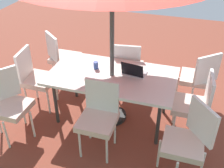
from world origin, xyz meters
name	(u,v)px	position (x,y,z in m)	size (l,w,h in m)	color
ground_plane	(112,117)	(0.00, 0.00, -0.01)	(10.00, 10.00, 0.02)	brown
dining_table	(112,78)	(0.00, 0.00, 0.71)	(1.80, 1.01, 0.77)	white
chair_east	(35,76)	(1.24, 0.05, 0.55)	(0.49, 0.48, 0.98)	beige
chair_northeast	(9,102)	(1.23, 0.74, 0.55)	(0.58, 0.58, 0.98)	beige
chair_southwest	(199,76)	(-1.19, -0.70, 0.55)	(0.59, 0.59, 0.98)	beige
chair_southeast	(62,56)	(1.15, -0.70, 0.55)	(0.58, 0.58, 0.98)	beige
chair_north	(99,115)	(-0.03, 0.64, 0.55)	(0.46, 0.46, 0.98)	beige
chair_south	(127,65)	(-0.04, -0.71, 0.55)	(0.48, 0.49, 0.98)	beige
chair_west	(195,103)	(-1.17, 0.01, 0.55)	(0.48, 0.47, 0.98)	beige
chair_northwest	(188,139)	(-1.14, 0.73, 0.55)	(0.59, 0.58, 0.98)	beige
laptop	(134,72)	(-0.29, -0.10, 0.82)	(0.35, 0.29, 0.21)	#B7B7BC
cup	(96,65)	(0.28, -0.11, 0.82)	(0.07, 0.07, 0.11)	#334C99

